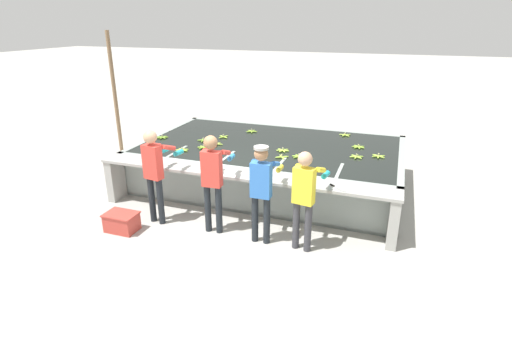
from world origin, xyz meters
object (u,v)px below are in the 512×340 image
Objects in this scene: banana_bunch_floating_4 at (345,135)px; banana_bunch_floating_9 at (217,144)px; banana_bunch_floating_0 at (224,137)px; banana_bunch_ledge_1 at (210,168)px; support_post_left at (116,101)px; worker_1 at (213,175)px; banana_bunch_ledge_0 at (154,160)px; banana_bunch_floating_1 at (204,147)px; banana_bunch_floating_12 at (204,140)px; banana_bunch_floating_13 at (282,157)px; crate at (122,222)px; banana_bunch_floating_3 at (252,131)px; banana_bunch_floating_10 at (356,157)px; banana_bunch_floating_6 at (283,150)px; worker_2 at (262,185)px; banana_bunch_floating_7 at (299,157)px; worker_3 at (304,192)px; banana_bunch_floating_5 at (358,147)px; knife_0 at (335,187)px; banana_bunch_floating_8 at (182,150)px; banana_bunch_floating_2 at (162,137)px; banana_bunch_floating_11 at (378,156)px; worker_0 at (154,168)px.

banana_bunch_floating_4 is 1.00× the size of banana_bunch_floating_9.
banana_bunch_ledge_1 reaches higher than banana_bunch_floating_0.
banana_bunch_floating_9 is 0.09× the size of support_post_left.
banana_bunch_ledge_0 is (-1.50, 0.57, -0.11)m from worker_1.
banana_bunch_floating_0 is at bearing 85.58° from banana_bunch_floating_1.
banana_bunch_floating_0 is at bearing 52.86° from banana_bunch_floating_12.
crate is at bearing -136.19° from banana_bunch_floating_13.
banana_bunch_ledge_0 is (-0.51, -1.08, 0.00)m from banana_bunch_floating_1.
banana_bunch_floating_3 is 2.65m from banana_bunch_ledge_1.
banana_bunch_floating_9 is 0.98× the size of banana_bunch_floating_10.
worker_1 is 6.16× the size of banana_bunch_floating_12.
banana_bunch_floating_6 reaches higher than crate.
worker_2 is 1.79m from banana_bunch_floating_7.
banana_bunch_floating_1 is at bearing -62.89° from banana_bunch_floating_12.
worker_2 is 1.01× the size of worker_3.
banana_bunch_floating_1 is 3.30m from banana_bunch_floating_4.
banana_bunch_floating_4 and banana_bunch_floating_5 have the same top height.
support_post_left is at bearing 162.32° from knife_0.
knife_0 is at bearing -1.51° from banana_bunch_ledge_0.
banana_bunch_floating_10 is 0.09× the size of support_post_left.
banana_bunch_floating_12 is (0.09, 0.79, 0.00)m from banana_bunch_floating_8.
banana_bunch_floating_13 is (1.22, -1.59, 0.00)m from banana_bunch_floating_3.
banana_bunch_floating_0 is at bearing 6.14° from support_post_left.
banana_bunch_floating_2 is at bearing -174.10° from banana_bunch_floating_12.
support_post_left is (-6.06, -0.04, 0.69)m from banana_bunch_floating_11.
worker_2 is at bearing -49.60° from banana_bunch_floating_9.
banana_bunch_floating_2 is at bearing 163.58° from banana_bunch_floating_1.
banana_bunch_floating_5 is at bearing 43.21° from banana_bunch_ledge_1.
banana_bunch_floating_8 is 0.95× the size of knife_0.
worker_3 reaches higher than crate.
worker_3 reaches higher than banana_bunch_floating_5.
worker_1 is 3.01m from banana_bunch_floating_2.
banana_bunch_floating_3 and banana_bunch_floating_6 have the same top height.
banana_bunch_floating_7 is at bearing -160.93° from banana_bunch_floating_10.
worker_0 is at bearing -147.16° from banana_bunch_floating_11.
banana_bunch_floating_2 is (-3.78, 2.07, -0.06)m from worker_3.
worker_1 is 2.02m from banana_bunch_floating_7.
support_post_left reaches higher than banana_bunch_floating_7.
banana_bunch_floating_13 is at bearing 116.80° from worker_3.
worker_0 is 6.06× the size of banana_bunch_floating_2.
banana_bunch_floating_12 is at bearing 157.69° from banana_bunch_floating_9.
banana_bunch_floating_13 is 0.90× the size of banana_bunch_ledge_0.
banana_bunch_floating_9 is at bearing -174.48° from banana_bunch_floating_11.
crate is (-3.59, -2.64, -0.75)m from banana_bunch_floating_10.
banana_bunch_floating_7 is at bearing 24.65° from banana_bunch_ledge_0.
crate is (-2.37, -0.49, -0.82)m from worker_2.
banana_bunch_ledge_0 is (-0.66, -1.38, 0.00)m from banana_bunch_floating_9.
banana_bunch_floating_0 is 1.90m from banana_bunch_floating_13.
banana_bunch_floating_6 is at bearing 145.75° from banana_bunch_floating_7.
banana_bunch_floating_2 is at bearing 105.85° from crate.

